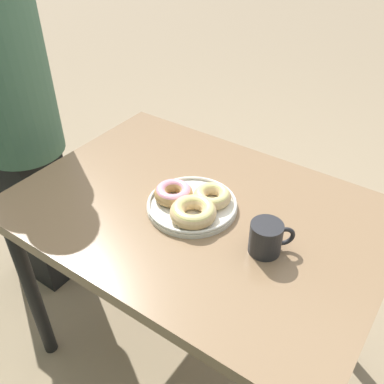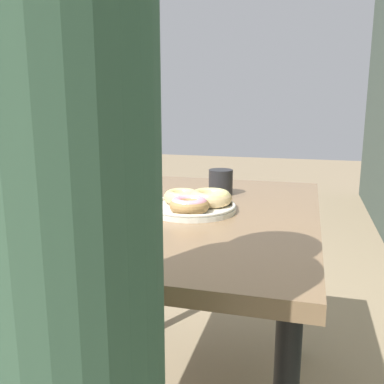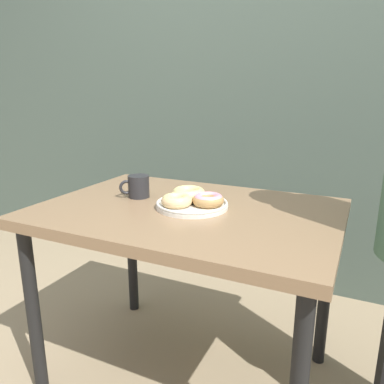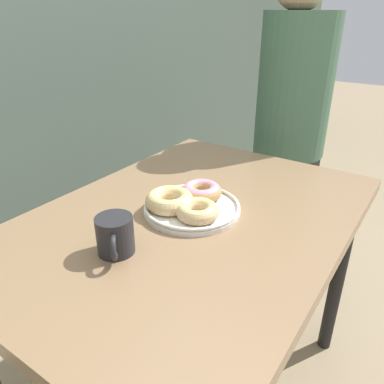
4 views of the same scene
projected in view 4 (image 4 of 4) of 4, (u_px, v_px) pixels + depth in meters
dining_table at (192, 240)px, 1.07m from camera, size 1.10×0.78×0.74m
donut_plate at (189, 203)px, 1.03m from camera, size 0.28×0.27×0.06m
coffee_mug at (115, 235)px, 0.85m from camera, size 0.11×0.10×0.09m
person_figure at (290, 135)px, 1.63m from camera, size 0.35×0.30×1.45m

